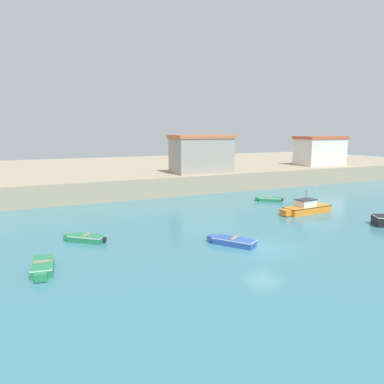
# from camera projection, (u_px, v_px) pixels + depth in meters

# --- Properties ---
(ground_plane) EXTENTS (200.00, 200.00, 0.00)m
(ground_plane) POSITION_uv_depth(u_px,v_px,m) (264.00, 248.00, 27.12)
(ground_plane) COLOR teal
(quay_seawall) EXTENTS (120.00, 40.00, 2.52)m
(quay_seawall) POSITION_uv_depth(u_px,v_px,m) (117.00, 173.00, 64.52)
(quay_seawall) COLOR gray
(quay_seawall) RESTS_ON ground
(dinghy_green_0) EXTENTS (2.88, 2.71, 0.52)m
(dinghy_green_0) POSITION_uv_depth(u_px,v_px,m) (269.00, 199.00, 45.11)
(dinghy_green_0) COLOR #237A4C
(dinghy_green_0) RESTS_ON ground
(motorboat_orange_1) EXTENTS (6.13, 2.14, 2.35)m
(motorboat_orange_1) POSITION_uv_depth(u_px,v_px,m) (306.00, 208.00, 38.58)
(motorboat_orange_1) COLOR orange
(motorboat_orange_1) RESTS_ON ground
(dinghy_green_2) EXTENTS (1.62, 3.61, 0.61)m
(dinghy_green_2) POSITION_uv_depth(u_px,v_px,m) (43.00, 267.00, 22.59)
(dinghy_green_2) COLOR #237A4C
(dinghy_green_2) RESTS_ON ground
(dinghy_blue_3) EXTENTS (2.86, 3.61, 0.58)m
(dinghy_blue_3) POSITION_uv_depth(u_px,v_px,m) (233.00, 241.00, 27.84)
(dinghy_blue_3) COLOR #284C9E
(dinghy_blue_3) RESTS_ON ground
(dinghy_green_4) EXTENTS (3.06, 2.84, 0.56)m
(dinghy_green_4) POSITION_uv_depth(u_px,v_px,m) (86.00, 238.00, 28.68)
(dinghy_green_4) COLOR #237A4C
(dinghy_green_4) RESTS_ON ground
(harbor_shed_near_wharf) EXTENTS (8.65, 4.63, 5.31)m
(harbor_shed_near_wharf) POSITION_uv_depth(u_px,v_px,m) (201.00, 154.00, 52.63)
(harbor_shed_near_wharf) COLOR gray
(harbor_shed_near_wharf) RESTS_ON quay_seawall
(harbor_shed_mid_row) EXTENTS (8.43, 4.82, 4.95)m
(harbor_shed_mid_row) POSITION_uv_depth(u_px,v_px,m) (320.00, 150.00, 64.63)
(harbor_shed_mid_row) COLOR silver
(harbor_shed_mid_row) RESTS_ON quay_seawall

